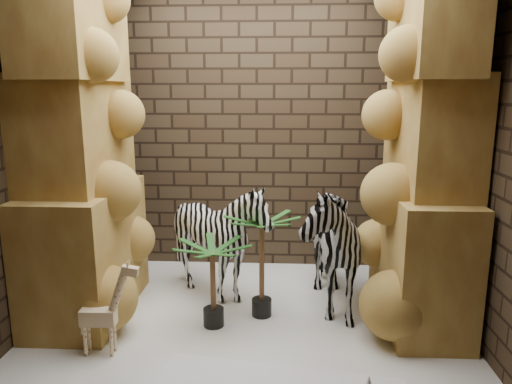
# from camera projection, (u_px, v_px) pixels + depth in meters

# --- Properties ---
(floor) EXTENTS (3.50, 3.50, 0.00)m
(floor) POSITION_uv_depth(u_px,v_px,m) (249.00, 314.00, 4.16)
(floor) COLOR white
(floor) RESTS_ON ground
(wall_back) EXTENTS (3.50, 0.00, 3.50)m
(wall_back) POSITION_uv_depth(u_px,v_px,m) (257.00, 129.00, 5.07)
(wall_back) COLOR #322417
(wall_back) RESTS_ON ground
(wall_front) EXTENTS (3.50, 0.00, 3.50)m
(wall_front) POSITION_uv_depth(u_px,v_px,m) (233.00, 166.00, 2.63)
(wall_front) COLOR #322417
(wall_front) RESTS_ON ground
(wall_left) EXTENTS (0.00, 3.00, 3.00)m
(wall_left) POSITION_uv_depth(u_px,v_px,m) (36.00, 140.00, 3.94)
(wall_left) COLOR #322417
(wall_left) RESTS_ON ground
(wall_right) EXTENTS (0.00, 3.00, 3.00)m
(wall_right) POSITION_uv_depth(u_px,v_px,m) (471.00, 143.00, 3.76)
(wall_right) COLOR #322417
(wall_right) RESTS_ON ground
(rock_pillar_left) EXTENTS (0.68, 1.30, 3.00)m
(rock_pillar_left) POSITION_uv_depth(u_px,v_px,m) (78.00, 140.00, 3.92)
(rock_pillar_left) COLOR tan
(rock_pillar_left) RESTS_ON floor
(rock_pillar_right) EXTENTS (0.58, 1.25, 3.00)m
(rock_pillar_right) POSITION_uv_depth(u_px,v_px,m) (428.00, 142.00, 3.77)
(rock_pillar_right) COLOR tan
(rock_pillar_right) RESTS_ON floor
(zebra_right) EXTENTS (0.78, 1.25, 1.39)m
(zebra_right) POSITION_uv_depth(u_px,v_px,m) (322.00, 230.00, 4.21)
(zebra_right) COLOR white
(zebra_right) RESTS_ON floor
(zebra_left) EXTENTS (1.02, 1.22, 1.02)m
(zebra_left) POSITION_uv_depth(u_px,v_px,m) (220.00, 245.00, 4.39)
(zebra_left) COLOR white
(zebra_left) RESTS_ON floor
(giraffe_toy) EXTENTS (0.38, 0.14, 0.74)m
(giraffe_toy) POSITION_uv_depth(u_px,v_px,m) (98.00, 307.00, 3.47)
(giraffe_toy) COLOR beige
(giraffe_toy) RESTS_ON floor
(palm_front) EXTENTS (0.36, 0.36, 0.91)m
(palm_front) POSITION_uv_depth(u_px,v_px,m) (262.00, 265.00, 4.05)
(palm_front) COLOR #0F4116
(palm_front) RESTS_ON floor
(palm_back) EXTENTS (0.36, 0.36, 0.73)m
(palm_back) POSITION_uv_depth(u_px,v_px,m) (213.00, 284.00, 3.89)
(palm_back) COLOR #0F4116
(palm_back) RESTS_ON floor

